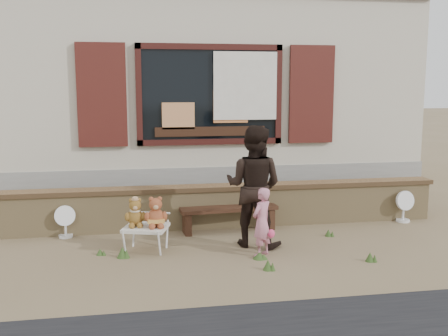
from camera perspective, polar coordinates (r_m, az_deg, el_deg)
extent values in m
plane|color=brown|center=(7.40, 0.82, -8.39)|extent=(80.00, 80.00, 0.00)
cube|color=#BFB49B|center=(11.52, -3.43, 9.92)|extent=(8.00, 5.00, 3.20)
cube|color=gray|center=(11.66, -3.34, 0.04)|extent=(8.04, 5.04, 0.80)
cube|color=black|center=(9.01, -1.53, 7.97)|extent=(2.30, 0.04, 1.50)
cube|color=#34120F|center=(9.01, -1.53, 13.06)|extent=(2.50, 0.08, 0.10)
cube|color=#34120F|center=(9.04, -1.49, 2.89)|extent=(2.50, 0.08, 0.10)
cube|color=#34120F|center=(8.89, -9.26, 7.84)|extent=(0.10, 0.08, 1.70)
cube|color=#34120F|center=(9.24, 5.94, 7.95)|extent=(0.10, 0.08, 1.70)
cube|color=#360E0F|center=(8.89, -13.16, 7.72)|extent=(0.80, 0.07, 1.70)
cube|color=#360E0F|center=(9.41, 9.50, 7.89)|extent=(0.80, 0.07, 1.70)
cube|color=beige|center=(9.05, 2.34, 8.92)|extent=(1.10, 0.02, 1.15)
cube|color=black|center=(9.01, -1.49, 4.02)|extent=(1.90, 0.06, 0.16)
cube|color=tan|center=(8.93, -5.00, 5.68)|extent=(0.55, 0.06, 0.45)
cube|color=#E08447|center=(9.04, 0.71, 6.70)|extent=(0.60, 0.06, 0.55)
cube|color=tan|center=(8.27, -0.48, -4.37)|extent=(7.00, 0.30, 0.60)
cube|color=brown|center=(8.20, -0.49, -2.12)|extent=(7.10, 0.36, 0.07)
cube|color=black|center=(8.00, 0.54, -4.43)|extent=(1.51, 0.44, 0.06)
cube|color=black|center=(7.91, -4.05, -6.08)|extent=(0.12, 0.29, 0.32)
cube|color=black|center=(8.24, 4.94, -5.47)|extent=(0.12, 0.29, 0.32)
cube|color=beige|center=(7.14, -8.50, -6.45)|extent=(0.68, 0.64, 0.04)
cylinder|color=silver|center=(7.06, -10.80, -8.15)|extent=(0.03, 0.03, 0.30)
cylinder|color=silver|center=(6.93, -7.05, -8.37)|extent=(0.03, 0.03, 0.30)
cylinder|color=silver|center=(7.45, -9.79, -7.20)|extent=(0.03, 0.03, 0.30)
cylinder|color=silver|center=(7.33, -6.22, -7.39)|extent=(0.03, 0.03, 0.30)
imported|color=#D17D93|center=(6.86, 4.13, -5.89)|extent=(0.39, 0.38, 0.91)
imported|color=black|center=(7.22, 3.24, -1.98)|extent=(1.03, 0.96, 1.68)
cylinder|color=white|center=(8.10, -16.83, -7.10)|extent=(0.20, 0.20, 0.04)
cylinder|color=white|center=(8.07, -16.87, -6.22)|extent=(0.03, 0.03, 0.26)
cylinder|color=white|center=(8.02, -16.93, -4.94)|extent=(0.31, 0.13, 0.30)
cylinder|color=white|center=(9.11, 18.88, -5.42)|extent=(0.22, 0.22, 0.04)
cylinder|color=white|center=(9.08, 18.93, -4.57)|extent=(0.04, 0.04, 0.28)
cylinder|color=white|center=(9.03, 18.99, -3.33)|extent=(0.33, 0.14, 0.32)
cone|color=#324D1E|center=(6.99, -10.99, -8.99)|extent=(0.15, 0.15, 0.14)
cone|color=#324D1E|center=(6.85, 3.87, -9.49)|extent=(0.17, 0.17, 0.08)
cone|color=#324D1E|center=(7.96, 11.29, -6.93)|extent=(0.11, 0.11, 0.10)
cone|color=#324D1E|center=(7.17, -13.34, -8.87)|extent=(0.10, 0.10, 0.08)
cone|color=#324D1E|center=(6.98, 15.60, -9.30)|extent=(0.12, 0.12, 0.12)
cone|color=#324D1E|center=(6.45, 4.80, -10.46)|extent=(0.12, 0.12, 0.13)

